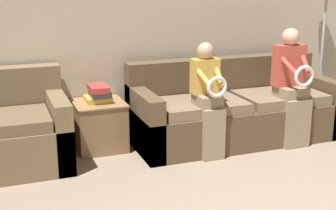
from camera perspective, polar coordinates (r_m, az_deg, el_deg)
The scene contains 6 objects.
wall_back at distance 5.20m, azimuth -0.04°, elevation 10.38°, with size 7.74×0.06×2.55m.
couch_main at distance 5.15m, azimuth 8.03°, elevation -0.78°, with size 2.24×0.86×0.86m.
child_left_seated at distance 4.55m, azimuth 4.95°, elevation 1.23°, with size 0.27×0.37×1.12m.
child_right_seated at distance 5.02m, azimuth 14.91°, elevation 2.61°, with size 0.34×0.38×1.22m.
side_shelf at distance 4.87m, azimuth -8.33°, elevation -2.38°, with size 0.51×0.52×0.50m.
book_stack at distance 4.78m, azimuth -8.46°, elevation 1.35°, with size 0.26×0.30×0.17m.
Camera 1 is at (-1.81, -1.52, 1.73)m, focal length 50.00 mm.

